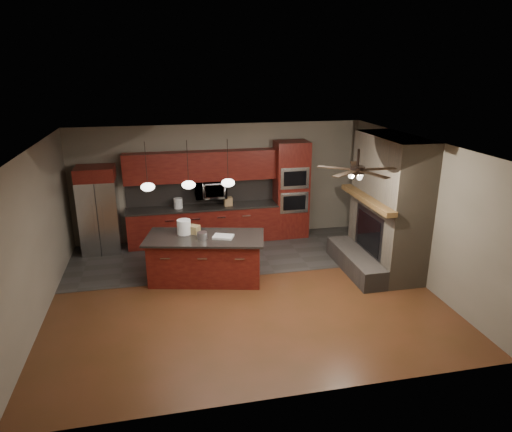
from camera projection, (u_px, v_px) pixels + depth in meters
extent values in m
plane|color=#582D1A|center=(243.00, 291.00, 8.72)|extent=(7.00, 7.00, 0.00)
cube|color=white|center=(242.00, 145.00, 7.83)|extent=(7.00, 6.00, 0.02)
cube|color=gray|center=(220.00, 182.00, 11.06)|extent=(7.00, 0.02, 2.80)
cube|color=gray|center=(417.00, 210.00, 8.96)|extent=(0.02, 6.00, 2.80)
cube|color=gray|center=(36.00, 236.00, 7.58)|extent=(0.02, 6.00, 2.80)
cube|color=#34312F|center=(229.00, 254.00, 10.38)|extent=(7.00, 2.40, 0.01)
cube|color=#6E614E|center=(389.00, 205.00, 9.26)|extent=(0.80, 2.00, 2.80)
cube|color=#47403A|center=(355.00, 262.00, 9.51)|extent=(0.50, 2.00, 0.40)
cube|color=#2D2D30|center=(369.00, 233.00, 9.36)|extent=(0.05, 1.20, 0.95)
cube|color=black|center=(368.00, 233.00, 9.36)|extent=(0.02, 1.00, 0.75)
cube|color=brown|center=(367.00, 199.00, 9.11)|extent=(0.22, 2.10, 0.10)
cube|color=maroon|center=(203.00, 225.00, 10.99)|extent=(3.55, 0.60, 0.86)
cube|color=black|center=(203.00, 207.00, 10.85)|extent=(3.59, 0.64, 0.04)
cube|color=black|center=(201.00, 191.00, 11.01)|extent=(3.55, 0.03, 0.60)
cube|color=maroon|center=(201.00, 166.00, 10.66)|extent=(3.55, 0.35, 0.70)
cube|color=maroon|center=(291.00, 190.00, 11.18)|extent=(0.80, 0.60, 2.38)
cube|color=silver|center=(294.00, 203.00, 10.97)|extent=(0.70, 0.03, 0.52)
cube|color=black|center=(294.00, 203.00, 10.96)|extent=(0.55, 0.02, 0.35)
cube|color=silver|center=(295.00, 178.00, 10.78)|extent=(0.70, 0.03, 0.52)
cube|color=black|center=(295.00, 179.00, 10.77)|extent=(0.55, 0.02, 0.35)
imported|color=silver|center=(210.00, 189.00, 10.80)|extent=(0.73, 0.41, 0.50)
cube|color=silver|center=(100.00, 216.00, 10.33)|extent=(0.84, 0.72, 1.69)
cube|color=#2D2D30|center=(98.00, 221.00, 9.99)|extent=(0.02, 0.02, 1.67)
cube|color=silver|center=(93.00, 220.00, 9.94)|extent=(0.03, 0.03, 0.84)
cube|color=silver|center=(102.00, 219.00, 9.98)|extent=(0.03, 0.03, 0.84)
cube|color=maroon|center=(95.00, 173.00, 10.01)|extent=(0.84, 0.72, 0.30)
cube|color=maroon|center=(206.00, 259.00, 9.04)|extent=(2.29, 1.35, 0.88)
cube|color=black|center=(205.00, 238.00, 8.90)|extent=(2.47, 1.53, 0.04)
cylinder|color=white|center=(184.00, 227.00, 8.99)|extent=(0.30, 0.30, 0.29)
cylinder|color=#B6B5BA|center=(202.00, 236.00, 8.77)|extent=(0.27, 0.27, 0.13)
cube|color=white|center=(223.00, 237.00, 8.84)|extent=(0.45, 0.39, 0.04)
cube|color=#98804E|center=(193.00, 229.00, 9.06)|extent=(0.31, 0.29, 0.16)
cylinder|color=white|center=(178.00, 203.00, 10.69)|extent=(0.22, 0.22, 0.24)
cube|color=#A58155|center=(228.00, 201.00, 10.88)|extent=(0.20, 0.16, 0.21)
cylinder|color=black|center=(146.00, 163.00, 8.28)|extent=(0.01, 0.01, 0.78)
ellipsoid|color=white|center=(148.00, 187.00, 8.42)|extent=(0.26, 0.26, 0.16)
cylinder|color=black|center=(187.00, 161.00, 8.43)|extent=(0.01, 0.01, 0.78)
ellipsoid|color=white|center=(189.00, 185.00, 8.57)|extent=(0.26, 0.26, 0.16)
cylinder|color=black|center=(228.00, 160.00, 8.57)|extent=(0.01, 0.01, 0.78)
ellipsoid|color=white|center=(228.00, 183.00, 8.72)|extent=(0.26, 0.26, 0.16)
cylinder|color=black|center=(358.00, 158.00, 7.49)|extent=(0.04, 0.04, 0.30)
cylinder|color=black|center=(357.00, 170.00, 7.55)|extent=(0.24, 0.24, 0.12)
cube|color=black|center=(379.00, 169.00, 7.63)|extent=(0.60, 0.12, 0.01)
cube|color=black|center=(355.00, 165.00, 7.91)|extent=(0.30, 0.61, 0.01)
cube|color=black|center=(335.00, 168.00, 7.70)|extent=(0.56, 0.45, 0.01)
cube|color=black|center=(345.00, 174.00, 7.29)|extent=(0.56, 0.45, 0.01)
cube|color=black|center=(374.00, 174.00, 7.24)|extent=(0.30, 0.61, 0.01)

